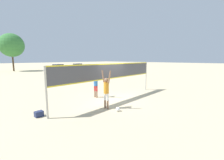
{
  "coord_description": "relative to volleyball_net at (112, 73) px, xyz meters",
  "views": [
    {
      "loc": [
        -7.16,
        -6.61,
        2.72
      ],
      "look_at": [
        0.0,
        0.0,
        1.33
      ],
      "focal_mm": 24.0,
      "sensor_mm": 36.0,
      "label": 1
    }
  ],
  "objects": [
    {
      "name": "volleyball",
      "position": [
        -1.45,
        -1.75,
        -1.66
      ],
      "size": [
        0.23,
        0.23,
        0.23
      ],
      "color": "white",
      "rests_on": "ground_plane"
    },
    {
      "name": "player_blocker",
      "position": [
        -0.34,
        1.24,
        -0.69
      ],
      "size": [
        0.28,
        0.69,
        2.05
      ],
      "rotation": [
        0.0,
        0.0,
        -1.57
      ],
      "color": "#8C664C",
      "rests_on": "ground_plane"
    },
    {
      "name": "player_spiker",
      "position": [
        -1.54,
        -1.0,
        -0.66
      ],
      "size": [
        0.28,
        0.7,
        2.1
      ],
      "rotation": [
        0.0,
        0.0,
        1.57
      ],
      "color": "#8C664C",
      "rests_on": "ground_plane"
    },
    {
      "name": "gear_bag",
      "position": [
        -4.53,
        0.53,
        -1.64
      ],
      "size": [
        0.37,
        0.28,
        0.26
      ],
      "color": "navy",
      "rests_on": "ground_plane"
    },
    {
      "name": "volleyball_net",
      "position": [
        0.0,
        0.0,
        0.0
      ],
      "size": [
        8.81,
        0.11,
        2.42
      ],
      "color": "beige",
      "rests_on": "ground_plane"
    },
    {
      "name": "parked_car_far",
      "position": [
        17.77,
        29.61,
        -1.15
      ],
      "size": [
        4.74,
        2.06,
        1.35
      ],
      "rotation": [
        0.0,
        0.0,
        0.07
      ],
      "color": "navy",
      "rests_on": "ground_plane"
    },
    {
      "name": "ground_plane",
      "position": [
        0.0,
        0.0,
        -1.77
      ],
      "size": [
        200.0,
        200.0,
        0.0
      ],
      "primitive_type": "plane",
      "color": "beige"
    },
    {
      "name": "tree_left_cluster",
      "position": [
        2.39,
        31.84,
        3.83
      ],
      "size": [
        5.03,
        5.03,
        8.13
      ],
      "color": "#4C3823",
      "rests_on": "ground_plane"
    },
    {
      "name": "parked_car_near",
      "position": [
        11.16,
        28.26,
        -1.14
      ],
      "size": [
        4.9,
        2.51,
        1.38
      ],
      "rotation": [
        0.0,
        0.0,
        0.15
      ],
      "color": "silver",
      "rests_on": "ground_plane"
    }
  ]
}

